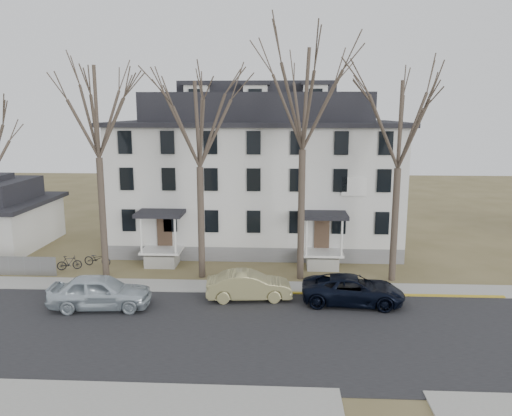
# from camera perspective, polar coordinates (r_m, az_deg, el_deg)

# --- Properties ---
(ground) EXTENTS (120.00, 120.00, 0.00)m
(ground) POSITION_cam_1_polar(r_m,az_deg,el_deg) (21.68, 3.24, -16.50)
(ground) COLOR brown
(ground) RESTS_ON ground
(main_road) EXTENTS (120.00, 10.00, 0.04)m
(main_road) POSITION_cam_1_polar(r_m,az_deg,el_deg) (23.47, 3.22, -14.24)
(main_road) COLOR #27272A
(main_road) RESTS_ON ground
(far_sidewalk) EXTENTS (120.00, 2.00, 0.08)m
(far_sidewalk) POSITION_cam_1_polar(r_m,az_deg,el_deg) (29.00, 3.19, -9.17)
(far_sidewalk) COLOR #A09F97
(far_sidewalk) RESTS_ON ground
(yellow_curb) EXTENTS (14.00, 0.25, 0.06)m
(yellow_curb) POSITION_cam_1_polar(r_m,az_deg,el_deg) (28.63, 13.40, -9.74)
(yellow_curb) COLOR gold
(yellow_curb) RESTS_ON ground
(boarding_house) EXTENTS (20.80, 12.36, 12.05)m
(boarding_house) POSITION_cam_1_polar(r_m,az_deg,el_deg) (37.50, 0.17, 3.96)
(boarding_house) COLOR slate
(boarding_house) RESTS_ON ground
(tree_far_left) EXTENTS (8.40, 8.40, 13.72)m
(tree_far_left) POSITION_cam_1_polar(r_m,az_deg,el_deg) (30.97, -17.82, 11.14)
(tree_far_left) COLOR #473B31
(tree_far_left) RESTS_ON ground
(tree_mid_left) EXTENTS (7.80, 7.80, 12.74)m
(tree_mid_left) POSITION_cam_1_polar(r_m,az_deg,el_deg) (29.42, -6.56, 10.18)
(tree_mid_left) COLOR #473B31
(tree_mid_left) RESTS_ON ground
(tree_center) EXTENTS (9.00, 9.00, 14.70)m
(tree_center) POSITION_cam_1_polar(r_m,az_deg,el_deg) (29.06, 5.44, 13.11)
(tree_center) COLOR #473B31
(tree_center) RESTS_ON ground
(tree_mid_right) EXTENTS (7.80, 7.80, 12.74)m
(tree_mid_right) POSITION_cam_1_polar(r_m,az_deg,el_deg) (29.78, 16.18, 9.83)
(tree_mid_right) COLOR #473B31
(tree_mid_right) RESTS_ON ground
(car_silver) EXTENTS (5.29, 2.45, 1.75)m
(car_silver) POSITION_cam_1_polar(r_m,az_deg,el_deg) (27.10, -17.36, -9.19)
(car_silver) COLOR silver
(car_silver) RESTS_ON ground
(car_tan) EXTENTS (4.70, 2.05, 1.50)m
(car_tan) POSITION_cam_1_polar(r_m,az_deg,el_deg) (27.12, -0.81, -8.93)
(car_tan) COLOR #968F5D
(car_tan) RESTS_ON ground
(car_navy) EXTENTS (5.49, 2.83, 1.48)m
(car_navy) POSITION_cam_1_polar(r_m,az_deg,el_deg) (27.04, 11.01, -9.23)
(car_navy) COLOR black
(car_navy) RESTS_ON ground
(bicycle_left) EXTENTS (1.88, 0.85, 0.95)m
(bicycle_left) POSITION_cam_1_polar(r_m,az_deg,el_deg) (34.36, -17.67, -5.60)
(bicycle_left) COLOR black
(bicycle_left) RESTS_ON ground
(bicycle_right) EXTENTS (1.59, 0.93, 0.92)m
(bicycle_right) POSITION_cam_1_polar(r_m,az_deg,el_deg) (34.10, -20.54, -5.95)
(bicycle_right) COLOR black
(bicycle_right) RESTS_ON ground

